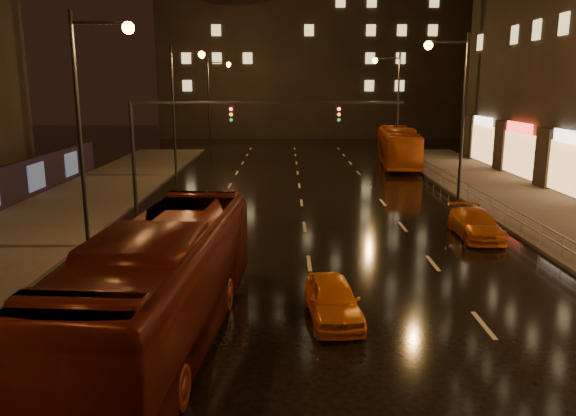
{
  "coord_description": "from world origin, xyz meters",
  "views": [
    {
      "loc": [
        -0.91,
        -11.66,
        7.03
      ],
      "look_at": [
        -0.86,
        9.04,
        2.5
      ],
      "focal_mm": 35.0,
      "sensor_mm": 36.0,
      "label": 1
    }
  ],
  "objects_px": {
    "bus_curb": "(398,147)",
    "taxi_far": "(476,224)",
    "bus_red": "(163,284)",
    "taxi_near": "(333,300)"
  },
  "relations": [
    {
      "from": "bus_curb",
      "to": "taxi_far",
      "type": "bearing_deg",
      "value": -86.97
    },
    {
      "from": "bus_red",
      "to": "taxi_far",
      "type": "xyz_separation_m",
      "value": [
        12.31,
        11.07,
        -1.07
      ]
    },
    {
      "from": "taxi_far",
      "to": "bus_curb",
      "type": "bearing_deg",
      "value": 88.62
    },
    {
      "from": "bus_red",
      "to": "bus_curb",
      "type": "height_order",
      "value": "bus_red"
    },
    {
      "from": "bus_curb",
      "to": "taxi_near",
      "type": "bearing_deg",
      "value": -98.77
    },
    {
      "from": "bus_red",
      "to": "taxi_near",
      "type": "height_order",
      "value": "bus_red"
    },
    {
      "from": "bus_curb",
      "to": "taxi_far",
      "type": "relative_size",
      "value": 2.71
    },
    {
      "from": "bus_red",
      "to": "taxi_far",
      "type": "bearing_deg",
      "value": 46.4
    },
    {
      "from": "taxi_far",
      "to": "taxi_near",
      "type": "bearing_deg",
      "value": -127.29
    },
    {
      "from": "bus_red",
      "to": "taxi_far",
      "type": "distance_m",
      "value": 16.58
    }
  ]
}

